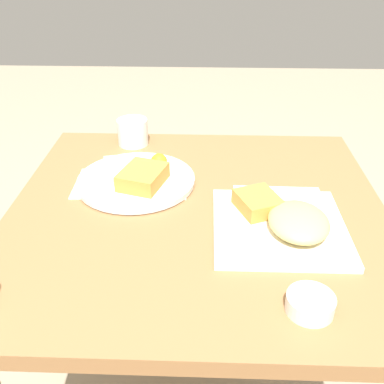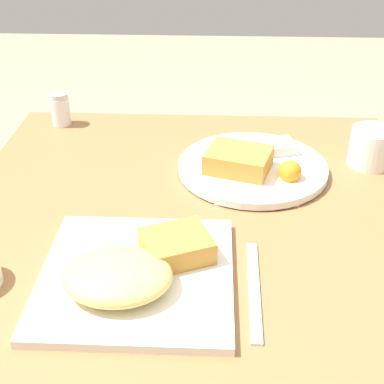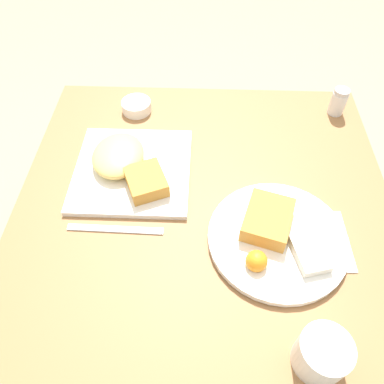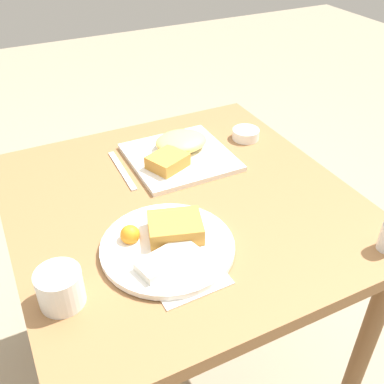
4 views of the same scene
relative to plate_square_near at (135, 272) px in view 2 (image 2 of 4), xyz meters
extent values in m
cube|color=olive|center=(0.08, 0.19, -0.04)|extent=(0.85, 0.87, 0.04)
cylinder|color=brown|center=(-0.29, 0.56, -0.42)|extent=(0.05, 0.05, 0.73)
cylinder|color=brown|center=(0.44, 0.56, -0.42)|extent=(0.05, 0.05, 0.73)
cube|color=silver|center=(0.19, 0.36, -0.02)|extent=(0.16, 0.29, 0.00)
cube|color=white|center=(0.00, 0.01, -0.01)|extent=(0.28, 0.28, 0.01)
ellipsoid|color=#EFCC6B|center=(-0.02, -0.03, 0.01)|extent=(0.15, 0.13, 0.04)
cube|color=#C68938|center=(0.06, 0.05, 0.01)|extent=(0.12, 0.12, 0.04)
cylinder|color=white|center=(0.19, 0.34, -0.01)|extent=(0.30, 0.30, 0.01)
cube|color=#C68938|center=(0.16, 0.32, 0.02)|extent=(0.14, 0.13, 0.04)
cube|color=silver|center=(0.21, 0.40, 0.01)|extent=(0.14, 0.09, 0.02)
sphere|color=orange|center=(0.25, 0.29, 0.01)|extent=(0.04, 0.04, 0.04)
cylinder|color=white|center=(-0.25, 0.55, 0.01)|extent=(0.04, 0.04, 0.06)
cylinder|color=white|center=(-0.25, 0.55, 0.00)|extent=(0.03, 0.03, 0.04)
cylinder|color=silver|center=(-0.25, 0.55, 0.05)|extent=(0.04, 0.04, 0.01)
cube|color=silver|center=(0.17, -0.01, -0.02)|extent=(0.02, 0.21, 0.00)
cylinder|color=white|center=(0.43, 0.39, 0.02)|extent=(0.09, 0.09, 0.08)
camera|label=1|loc=(-0.80, 0.17, 0.54)|focal=42.00mm
camera|label=2|loc=(0.11, -0.59, 0.50)|focal=50.00mm
camera|label=3|loc=(0.62, 0.18, 0.67)|focal=35.00mm
camera|label=4|loc=(0.46, 1.02, 0.66)|focal=42.00mm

